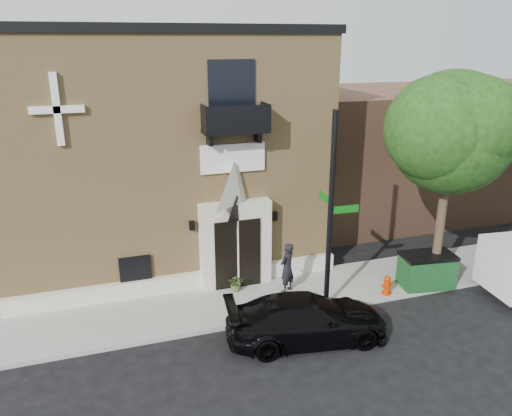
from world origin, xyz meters
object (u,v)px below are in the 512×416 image
(dumpster, at_px, (427,270))
(pedestrian_near, at_px, (287,268))
(black_sedan, at_px, (307,319))
(street_sign, at_px, (331,213))
(fire_hydrant, at_px, (387,285))

(dumpster, distance_m, pedestrian_near, 5.19)
(black_sedan, xyz_separation_m, street_sign, (1.38, 1.48, 2.78))
(black_sedan, distance_m, fire_hydrant, 4.07)
(black_sedan, height_order, pedestrian_near, pedestrian_near)
(dumpster, xyz_separation_m, pedestrian_near, (-5.05, 1.18, 0.29))
(black_sedan, bearing_deg, fire_hydrant, -60.76)
(street_sign, distance_m, dumpster, 4.94)
(pedestrian_near, bearing_deg, street_sign, 90.57)
(street_sign, bearing_deg, black_sedan, -129.23)
(fire_hydrant, xyz_separation_m, dumpster, (1.73, 0.14, 0.28))
(street_sign, bearing_deg, dumpster, 6.20)
(fire_hydrant, bearing_deg, street_sign, -179.23)
(black_sedan, height_order, street_sign, street_sign)
(street_sign, relative_size, fire_hydrant, 9.22)
(street_sign, xyz_separation_m, fire_hydrant, (2.39, 0.03, -3.00))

